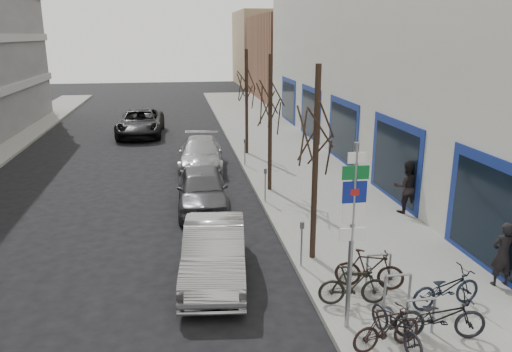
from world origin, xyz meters
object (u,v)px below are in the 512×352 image
object	(u,v)px
meter_front	(302,240)
parked_car_mid	(202,189)
bike_near_left	(397,321)
parked_car_front	(214,252)
lane_car	(141,123)
bike_mid_curb	(446,285)
bike_far_curb	(440,313)
meter_mid	(265,182)
meter_back	(245,149)
tree_mid	(270,91)
tree_near	(317,118)
bike_near_right	(387,328)
bike_far_inner	(369,269)
highway_sign_pole	(352,227)
tree_far	(246,77)
pedestrian_far	(406,186)
pedestrian_near	(503,254)
parked_car_back	(201,154)
bike_mid_inner	(353,285)
bike_rack	(398,287)

from	to	relation	value
meter_front	parked_car_mid	world-z (taller)	parked_car_mid
bike_near_left	parked_car_front	bearing A→B (deg)	120.82
parked_car_mid	lane_car	xyz separation A→B (m)	(-3.07, 14.62, 0.06)
bike_mid_curb	bike_far_curb	xyz separation A→B (m)	(-0.77, -1.13, 0.04)
meter_mid	meter_back	distance (m)	5.50
tree_mid	meter_mid	xyz separation A→B (m)	(-0.45, -1.50, -3.19)
tree_near	meter_front	distance (m)	3.26
bike_near_right	bike_far_inner	xyz separation A→B (m)	(0.59, 2.42, 0.05)
meter_front	meter_back	bearing A→B (deg)	90.00
highway_sign_pole	tree_near	xyz separation A→B (m)	(0.20, 3.51, 1.65)
tree_far	meter_mid	distance (m)	8.62
bike_far_curb	pedestrian_far	xyz separation A→B (m)	(2.66, 7.26, 0.38)
tree_near	meter_mid	bearing A→B (deg)	95.14
bike_far_curb	pedestrian_near	bearing A→B (deg)	-45.13
bike_far_curb	pedestrian_near	world-z (taller)	pedestrian_near
parked_car_back	lane_car	xyz separation A→B (m)	(-3.34, 8.92, 0.09)
bike_near_right	bike_far_inner	distance (m)	2.49
tree_near	parked_car_back	distance (m)	11.48
tree_far	bike_mid_inner	distance (m)	16.01
tree_near	parked_car_front	distance (m)	4.41
highway_sign_pole	tree_near	size ratio (longest dim) A/B	0.76
bike_near_left	bike_near_right	size ratio (longest dim) A/B	1.10
bike_far_curb	parked_car_front	xyz separation A→B (m)	(-4.34, 3.66, 0.01)
lane_car	meter_mid	bearing A→B (deg)	-67.66
meter_back	bike_mid_inner	size ratio (longest dim) A/B	0.77
tree_near	parked_car_mid	bearing A→B (deg)	119.32
tree_mid	pedestrian_near	xyz separation A→B (m)	(4.20, -8.82, -3.12)
bike_near_left	bike_mid_curb	distance (m)	2.08
bike_rack	parked_car_back	size ratio (longest dim) A/B	0.45
meter_front	pedestrian_near	size ratio (longest dim) A/B	0.76
tree_mid	meter_front	distance (m)	7.70
meter_back	lane_car	size ratio (longest dim) A/B	0.22
highway_sign_pole	tree_near	bearing A→B (deg)	86.74
bike_far_curb	parked_car_back	world-z (taller)	parked_car_back
bike_far_inner	pedestrian_far	size ratio (longest dim) A/B	0.89
meter_mid	parked_car_back	size ratio (longest dim) A/B	0.25
tree_near	bike_far_curb	size ratio (longest dim) A/B	2.91
bike_mid_curb	parked_car_back	size ratio (longest dim) A/B	0.35
lane_car	pedestrian_near	bearing A→B (deg)	-63.34
highway_sign_pole	tree_mid	xyz separation A→B (m)	(0.20, 10.01, 1.65)
bike_mid_curb	bike_mid_inner	world-z (taller)	bike_mid_curb
meter_front	parked_car_back	world-z (taller)	parked_car_back
parked_car_mid	pedestrian_far	distance (m)	7.27
bike_far_curb	parked_car_back	xyz separation A→B (m)	(-4.07, 14.87, 0.00)
pedestrian_near	bike_mid_inner	bearing A→B (deg)	7.01
pedestrian_near	bike_far_inner	bearing A→B (deg)	-3.85
meter_front	parked_car_mid	bearing A→B (deg)	113.19
parked_car_mid	parked_car_back	bearing A→B (deg)	88.43
meter_mid	parked_car_front	size ratio (longest dim) A/B	0.28
bike_near_right	pedestrian_far	distance (m)	8.41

